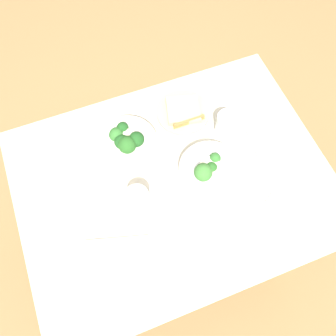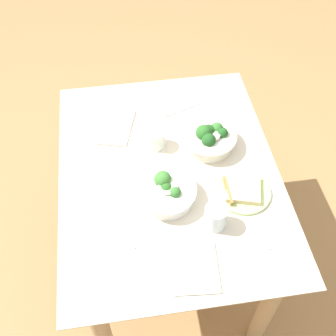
{
  "view_description": "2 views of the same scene",
  "coord_description": "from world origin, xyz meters",
  "px_view_note": "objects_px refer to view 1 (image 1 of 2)",
  "views": [
    {
      "loc": [
        -0.22,
        -0.49,
        1.92
      ],
      "look_at": [
        -0.0,
        0.06,
        0.72
      ],
      "focal_mm": 39.31,
      "sensor_mm": 36.0,
      "label": 1
    },
    {
      "loc": [
        1.03,
        -0.16,
        2.02
      ],
      "look_at": [
        -0.02,
        -0.0,
        0.72
      ],
      "focal_mm": 45.41,
      "sensor_mm": 36.0,
      "label": 2
    }
  ],
  "objects_px": {
    "napkin_folded_upper": "(275,139)",
    "fork_by_far_bowl": "(226,95)",
    "fork_by_near_bowl": "(267,202)",
    "broccoli_bowl_far": "(126,144)",
    "broccoli_bowl_near": "(210,172)",
    "table_knife_left": "(75,186)",
    "bread_side_plate": "(183,111)",
    "water_glass_side": "(227,124)",
    "napkin_folded_lower": "(118,258)",
    "water_glass_center": "(137,199)"
  },
  "relations": [
    {
      "from": "napkin_folded_upper",
      "to": "fork_by_far_bowl",
      "type": "bearing_deg",
      "value": 108.46
    },
    {
      "from": "fork_by_near_bowl",
      "to": "napkin_folded_upper",
      "type": "distance_m",
      "value": 0.26
    },
    {
      "from": "broccoli_bowl_far",
      "to": "fork_by_far_bowl",
      "type": "relative_size",
      "value": 2.22
    },
    {
      "from": "broccoli_bowl_far",
      "to": "broccoli_bowl_near",
      "type": "height_order",
      "value": "broccoli_bowl_far"
    },
    {
      "from": "broccoli_bowl_near",
      "to": "table_knife_left",
      "type": "xyz_separation_m",
      "value": [
        -0.46,
        0.14,
        -0.04
      ]
    },
    {
      "from": "fork_by_far_bowl",
      "to": "bread_side_plate",
      "type": "bearing_deg",
      "value": -7.85
    },
    {
      "from": "broccoli_bowl_near",
      "to": "water_glass_side",
      "type": "relative_size",
      "value": 2.41
    },
    {
      "from": "fork_by_far_bowl",
      "to": "napkin_folded_lower",
      "type": "height_order",
      "value": "napkin_folded_lower"
    },
    {
      "from": "bread_side_plate",
      "to": "fork_by_near_bowl",
      "type": "bearing_deg",
      "value": -73.86
    },
    {
      "from": "bread_side_plate",
      "to": "water_glass_center",
      "type": "xyz_separation_m",
      "value": [
        -0.29,
        -0.29,
        0.03
      ]
    },
    {
      "from": "fork_by_far_bowl",
      "to": "fork_by_near_bowl",
      "type": "bearing_deg",
      "value": 68.62
    },
    {
      "from": "broccoli_bowl_near",
      "to": "napkin_folded_upper",
      "type": "xyz_separation_m",
      "value": [
        0.3,
        0.05,
        -0.04
      ]
    },
    {
      "from": "broccoli_bowl_far",
      "to": "water_glass_side",
      "type": "distance_m",
      "value": 0.38
    },
    {
      "from": "bread_side_plate",
      "to": "napkin_folded_lower",
      "type": "relative_size",
      "value": 0.99
    },
    {
      "from": "fork_by_far_bowl",
      "to": "napkin_folded_lower",
      "type": "relative_size",
      "value": 0.48
    },
    {
      "from": "bread_side_plate",
      "to": "fork_by_near_bowl",
      "type": "height_order",
      "value": "bread_side_plate"
    },
    {
      "from": "broccoli_bowl_near",
      "to": "water_glass_side",
      "type": "bearing_deg",
      "value": 48.36
    },
    {
      "from": "bread_side_plate",
      "to": "water_glass_side",
      "type": "distance_m",
      "value": 0.18
    },
    {
      "from": "fork_by_far_bowl",
      "to": "napkin_folded_upper",
      "type": "height_order",
      "value": "napkin_folded_upper"
    },
    {
      "from": "fork_by_far_bowl",
      "to": "table_knife_left",
      "type": "distance_m",
      "value": 0.69
    },
    {
      "from": "water_glass_center",
      "to": "napkin_folded_upper",
      "type": "relative_size",
      "value": 0.43
    },
    {
      "from": "bread_side_plate",
      "to": "water_glass_side",
      "type": "height_order",
      "value": "water_glass_side"
    },
    {
      "from": "water_glass_side",
      "to": "napkin_folded_lower",
      "type": "xyz_separation_m",
      "value": [
        -0.53,
        -0.32,
        -0.04
      ]
    },
    {
      "from": "fork_by_far_bowl",
      "to": "napkin_folded_lower",
      "type": "distance_m",
      "value": 0.77
    },
    {
      "from": "broccoli_bowl_far",
      "to": "napkin_folded_upper",
      "type": "xyz_separation_m",
      "value": [
        0.54,
        -0.16,
        -0.04
      ]
    },
    {
      "from": "broccoli_bowl_near",
      "to": "fork_by_near_bowl",
      "type": "distance_m",
      "value": 0.22
    },
    {
      "from": "bread_side_plate",
      "to": "fork_by_far_bowl",
      "type": "bearing_deg",
      "value": 5.72
    },
    {
      "from": "water_glass_center",
      "to": "table_knife_left",
      "type": "bearing_deg",
      "value": 142.57
    },
    {
      "from": "broccoli_bowl_near",
      "to": "napkin_folded_lower",
      "type": "xyz_separation_m",
      "value": [
        -0.4,
        -0.16,
        -0.04
      ]
    },
    {
      "from": "water_glass_side",
      "to": "napkin_folded_lower",
      "type": "distance_m",
      "value": 0.62
    },
    {
      "from": "broccoli_bowl_near",
      "to": "fork_by_far_bowl",
      "type": "xyz_separation_m",
      "value": [
        0.21,
        0.31,
        -0.04
      ]
    },
    {
      "from": "broccoli_bowl_near",
      "to": "bread_side_plate",
      "type": "xyz_separation_m",
      "value": [
        0.02,
        0.29,
        -0.03
      ]
    },
    {
      "from": "bread_side_plate",
      "to": "fork_by_far_bowl",
      "type": "relative_size",
      "value": 2.07
    },
    {
      "from": "water_glass_side",
      "to": "fork_by_near_bowl",
      "type": "relative_size",
      "value": 1.06
    },
    {
      "from": "water_glass_side",
      "to": "water_glass_center",
      "type": "bearing_deg",
      "value": -158.62
    },
    {
      "from": "water_glass_center",
      "to": "water_glass_side",
      "type": "distance_m",
      "value": 0.44
    },
    {
      "from": "water_glass_center",
      "to": "fork_by_near_bowl",
      "type": "bearing_deg",
      "value": -20.67
    },
    {
      "from": "broccoli_bowl_far",
      "to": "water_glass_side",
      "type": "xyz_separation_m",
      "value": [
        0.38,
        -0.06,
        0.0
      ]
    },
    {
      "from": "napkin_folded_upper",
      "to": "water_glass_center",
      "type": "bearing_deg",
      "value": -174.09
    },
    {
      "from": "broccoli_bowl_far",
      "to": "bread_side_plate",
      "type": "distance_m",
      "value": 0.27
    },
    {
      "from": "broccoli_bowl_far",
      "to": "napkin_folded_upper",
      "type": "distance_m",
      "value": 0.56
    },
    {
      "from": "broccoli_bowl_far",
      "to": "napkin_folded_upper",
      "type": "bearing_deg",
      "value": -16.35
    },
    {
      "from": "bread_side_plate",
      "to": "water_glass_center",
      "type": "height_order",
      "value": "water_glass_center"
    },
    {
      "from": "water_glass_center",
      "to": "fork_by_near_bowl",
      "type": "height_order",
      "value": "water_glass_center"
    },
    {
      "from": "bread_side_plate",
      "to": "napkin_folded_lower",
      "type": "xyz_separation_m",
      "value": [
        -0.41,
        -0.45,
        -0.01
      ]
    },
    {
      "from": "water_glass_side",
      "to": "napkin_folded_lower",
      "type": "bearing_deg",
      "value": -149.35
    },
    {
      "from": "water_glass_side",
      "to": "fork_by_near_bowl",
      "type": "bearing_deg",
      "value": -88.13
    },
    {
      "from": "water_glass_side",
      "to": "fork_by_near_bowl",
      "type": "height_order",
      "value": "water_glass_side"
    },
    {
      "from": "napkin_folded_upper",
      "to": "napkin_folded_lower",
      "type": "height_order",
      "value": "same"
    },
    {
      "from": "bread_side_plate",
      "to": "fork_by_far_bowl",
      "type": "height_order",
      "value": "bread_side_plate"
    }
  ]
}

